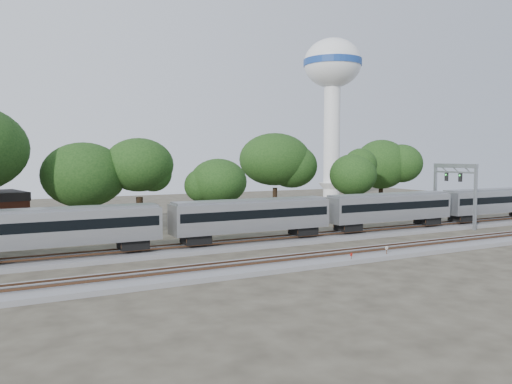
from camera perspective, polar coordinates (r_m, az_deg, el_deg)
ground at (r=48.56m, az=4.78°, el=-7.02°), size 160.00×160.00×0.00m
track_far at (r=53.61m, az=1.35°, el=-5.74°), size 160.00×5.00×0.73m
track_near at (r=45.25m, az=7.50°, el=-7.59°), size 160.00×5.00×0.73m
train at (r=63.19m, az=15.13°, el=-1.64°), size 128.57×3.13×4.62m
switch_stand_red at (r=44.69m, az=10.84°, el=-7.28°), size 0.29×0.09×0.92m
switch_stand_white at (r=47.55m, az=14.71°, el=-6.48°), size 0.36×0.10×1.15m
switch_lever at (r=49.28m, az=16.72°, el=-6.84°), size 0.55×0.40×0.30m
water_tower at (r=113.49m, az=8.73°, el=12.48°), size 12.73×12.73×35.24m
signal_gantry at (r=70.88m, az=21.75°, el=1.18°), size 0.58×6.92×8.42m
tree_2 at (r=60.88m, az=-19.07°, el=1.82°), size 7.33×7.33×10.33m
tree_3 at (r=61.21m, az=-13.24°, el=3.01°), size 8.49×8.49×11.97m
tree_4 at (r=61.66m, az=-4.34°, el=1.16°), size 6.36×6.36×8.96m
tree_5 at (r=72.54m, az=2.19°, el=3.73°), size 9.10×9.10×12.83m
tree_6 at (r=73.30m, az=11.02°, el=1.93°), size 6.85×6.85×9.66m
tree_7 at (r=87.57m, az=14.13°, el=3.07°), size 8.19×8.19×11.55m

